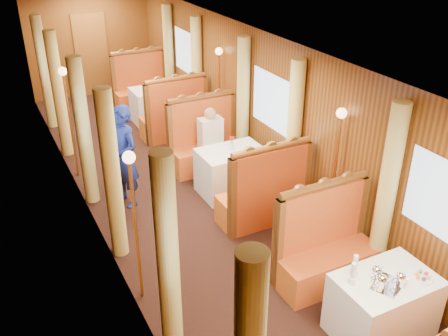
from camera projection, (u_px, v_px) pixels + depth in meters
floor at (190, 202)px, 8.03m from camera, size 3.00×12.00×0.01m
ceiling at (185, 47)px, 6.87m from camera, size 3.00×12.00×0.01m
wall_far at (90, 44)px, 12.19m from camera, size 3.00×0.01×2.50m
wall_left at (87, 150)px, 6.84m from camera, size 0.01×12.00×2.50m
wall_right at (273, 114)px, 8.05m from camera, size 0.01×12.00×2.50m
doorway_far at (92, 55)px, 12.28m from camera, size 0.80×0.04×2.00m
table_near at (382, 306)px, 5.39m from camera, size 1.05×0.72×0.75m
banquette_near_aft at (325, 251)px, 6.17m from camera, size 1.30×0.55×1.34m
table_mid at (232, 171)px, 8.15m from camera, size 1.05×0.72×0.75m
banquette_mid_fwd at (264, 197)px, 7.33m from camera, size 1.30×0.55×1.34m
banquette_mid_aft at (205, 145)px, 8.93m from camera, size 1.30×0.55×1.34m
table_far at (157, 105)px, 10.92m from camera, size 1.05×0.72×0.75m
banquette_far_fwd at (174, 118)px, 10.10m from camera, size 1.30×0.55×1.34m
banquette_far_aft at (142, 90)px, 11.70m from camera, size 1.30×0.55×1.34m
tea_tray at (388, 285)px, 5.11m from camera, size 0.42×0.38×0.01m
teapot_left at (381, 285)px, 5.02m from camera, size 0.19×0.15×0.15m
teapot_right at (400, 282)px, 5.08m from camera, size 0.20×0.17×0.13m
teapot_back at (376, 275)px, 5.15m from camera, size 0.21×0.18×0.14m
fruit_plate at (422, 276)px, 5.22m from camera, size 0.24×0.24×0.05m
cup_inboard at (353, 276)px, 5.09m from camera, size 0.08×0.08×0.26m
cup_outboard at (355, 268)px, 5.21m from camera, size 0.08×0.08×0.26m
rose_vase_mid at (232, 141)px, 7.89m from camera, size 0.06×0.06×0.36m
rose_vase_far at (155, 80)px, 10.68m from camera, size 0.06×0.06×0.36m
window_left_near at (190, 294)px, 3.99m from camera, size 0.01×1.20×0.90m
curtain_left_near_b at (168, 263)px, 4.78m from camera, size 0.22×0.22×2.35m
curtain_right_near_b at (386, 196)px, 5.89m from camera, size 0.22×0.22×2.35m
window_left_mid at (86, 136)px, 6.76m from camera, size 0.01×1.20×0.90m
curtain_left_mid_a at (112, 177)px, 6.31m from camera, size 0.22×0.22×2.35m
curtain_left_mid_b at (84, 133)px, 7.54m from camera, size 0.22×0.22×2.35m
window_right_mid at (273, 102)px, 7.96m from camera, size 0.01×1.20×0.90m
curtain_right_mid_a at (294, 137)px, 7.42m from camera, size 0.22×0.22×2.35m
curtain_right_mid_b at (243, 104)px, 8.66m from camera, size 0.22×0.22×2.35m
window_left_far at (43, 70)px, 9.52m from camera, size 0.01×1.20×0.90m
curtain_left_far_a at (59, 95)px, 9.08m from camera, size 0.22×0.22×2.35m
curtain_left_far_b at (44, 73)px, 10.31m from camera, size 0.22×0.22×2.35m
window_right_far at (186, 52)px, 10.72m from camera, size 0.01×1.20×0.90m
curtain_right_far_a at (197, 75)px, 10.19m from camera, size 0.22×0.22×2.35m
curtain_right_far_b at (169, 57)px, 11.42m from camera, size 0.22×0.22×2.35m
sconce_left_fore at (133, 198)px, 5.44m from camera, size 0.14×0.14×1.95m
sconce_right_fore at (338, 148)px, 6.57m from camera, size 0.14×0.14×1.95m
sconce_left_aft at (67, 101)px, 8.20m from camera, size 0.14×0.14×1.95m
sconce_right_aft at (219, 78)px, 9.33m from camera, size 0.14×0.14×1.95m
steward at (124, 157)px, 7.63m from camera, size 0.56×0.69×1.64m
passenger at (211, 134)px, 8.58m from camera, size 0.40×0.44×0.76m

